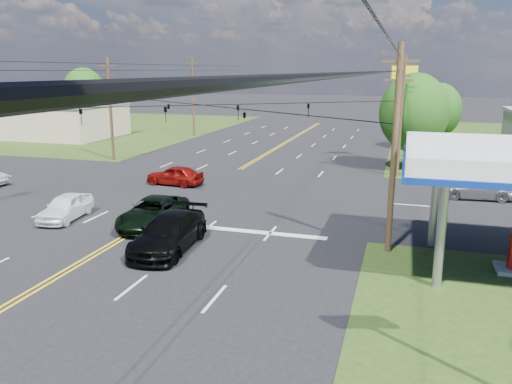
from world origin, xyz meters
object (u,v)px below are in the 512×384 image
(retail_nw, at_px, (52,121))
(pickup_white, at_px, (66,207))
(pole_ne, at_px, (401,115))
(suv_black, at_px, (169,233))
(tree_right_b, at_px, (437,110))
(pole_se, at_px, (394,148))
(pole_nw, at_px, (110,108))
(pole_right_far, at_px, (404,99))
(tree_right_a, at_px, (414,113))
(pickup_dkgreen, at_px, (153,212))
(pole_left_far, at_px, (193,95))
(tree_far_l, at_px, (84,92))

(retail_nw, height_order, pickup_white, retail_nw)
(retail_nw, distance_m, pole_ne, 45.02)
(suv_black, bearing_deg, tree_right_b, 65.91)
(pole_se, relative_size, tree_right_b, 1.34)
(pole_nw, xyz_separation_m, tree_right_b, (29.50, 15.00, -0.70))
(pickup_white, bearing_deg, pole_right_far, 56.33)
(pole_nw, height_order, pole_right_far, pole_right_far)
(pole_ne, bearing_deg, tree_right_a, 71.57)
(tree_right_a, relative_size, pickup_dkgreen, 1.49)
(pole_right_far, distance_m, tree_right_a, 16.03)
(pole_ne, bearing_deg, pole_se, -90.00)
(pole_ne, height_order, tree_right_a, pole_ne)
(tree_right_a, bearing_deg, pole_left_far, 149.35)
(pole_se, height_order, tree_far_l, pole_se)
(retail_nw, relative_size, tree_far_l, 1.83)
(pole_ne, xyz_separation_m, pickup_dkgreen, (-12.50, -17.50, -4.15))
(tree_right_a, height_order, tree_far_l, tree_far_l)
(pole_ne, height_order, tree_right_b, pole_ne)
(tree_right_b, xyz_separation_m, pickup_dkgreen, (-16.00, -32.50, -3.45))
(pole_se, xyz_separation_m, pole_nw, (-26.00, 18.00, 0.00))
(tree_right_b, relative_size, tree_far_l, 0.81)
(pole_ne, distance_m, tree_right_b, 15.42)
(suv_black, bearing_deg, retail_nw, 131.13)
(tree_far_l, height_order, pickup_dkgreen, tree_far_l)
(pole_left_far, distance_m, tree_far_l, 19.42)
(pole_nw, xyz_separation_m, pickup_dkgreen, (13.50, -17.50, -4.15))
(tree_right_a, bearing_deg, pickup_dkgreen, -123.37)
(pole_left_far, bearing_deg, tree_far_l, 168.11)
(pickup_dkgreen, bearing_deg, pickup_white, 178.63)
(tree_right_a, xyz_separation_m, pickup_dkgreen, (-13.50, -20.50, -4.11))
(pole_right_far, xyz_separation_m, pickup_white, (-17.90, -36.81, -4.45))
(pole_ne, distance_m, tree_far_l, 50.54)
(pole_nw, xyz_separation_m, tree_right_a, (27.00, 3.00, -0.05))
(tree_right_a, relative_size, tree_far_l, 0.94)
(pole_nw, height_order, pole_ne, same)
(tree_right_a, bearing_deg, tree_far_l, 156.50)
(pole_right_far, bearing_deg, tree_right_a, -86.42)
(pole_left_far, height_order, tree_right_a, pole_left_far)
(tree_right_b, height_order, pickup_dkgreen, tree_right_b)
(pole_right_far, bearing_deg, pickup_white, -115.94)
(retail_nw, xyz_separation_m, pickup_dkgreen, (30.50, -30.50, -1.24))
(pole_right_far, distance_m, pickup_white, 41.17)
(retail_nw, xyz_separation_m, pole_left_far, (17.00, 6.00, 3.17))
(tree_right_a, relative_size, pickup_white, 1.93)
(tree_right_b, distance_m, pickup_white, 39.33)
(pole_se, height_order, pole_nw, same)
(tree_right_a, distance_m, suv_black, 26.36)
(pickup_white, bearing_deg, pole_nw, 106.72)
(retail_nw, xyz_separation_m, pole_nw, (17.00, -13.00, 2.92))
(pole_nw, bearing_deg, pickup_white, -65.55)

